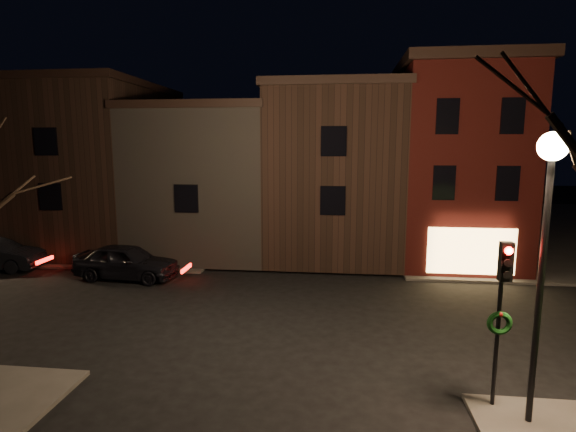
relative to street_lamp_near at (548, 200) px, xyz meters
name	(u,v)px	position (x,y,z in m)	size (l,w,h in m)	color
ground	(289,316)	(-6.20, 6.00, -5.18)	(120.00, 120.00, 0.00)	black
sidewalk_far_left	(86,219)	(-26.20, 26.00, -5.12)	(30.00, 30.00, 0.12)	#2D2B28
corner_building	(455,163)	(1.80, 15.47, 0.22)	(6.50, 8.50, 10.50)	#3D0D0A
row_building_a	(335,171)	(-4.70, 16.50, -0.34)	(7.30, 10.30, 9.40)	black
row_building_b	(214,179)	(-11.95, 16.50, -0.85)	(7.80, 10.30, 8.40)	black
row_building_c	(100,166)	(-19.20, 16.50, -0.09)	(7.30, 10.30, 9.90)	black
street_lamp_near	(548,200)	(0.00, 0.00, 0.00)	(0.60, 0.60, 6.48)	black
traffic_signal	(502,299)	(-0.60, 0.49, -2.37)	(0.58, 0.38, 4.05)	black
parked_car_a	(127,262)	(-14.44, 9.84, -4.34)	(1.99, 4.93, 1.68)	black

